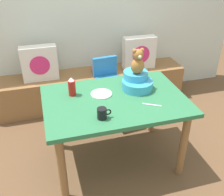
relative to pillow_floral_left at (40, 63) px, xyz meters
The scene contains 14 objects.
ground_plane 1.50m from the pillow_floral_left, 61.89° to the right, with size 8.00×8.00×0.00m, color brown.
back_wall 0.93m from the pillow_floral_left, 24.80° to the left, with size 4.40×0.10×2.60m, color silver.
window_bench 0.77m from the pillow_floral_left, ahead, with size 2.60×0.44×0.46m, color olive.
pillow_floral_left is the anchor object (origin of this frame).
pillow_floral_right 1.32m from the pillow_floral_left, ahead, with size 0.44×0.15×0.44m.
book_stack 0.79m from the pillow_floral_left, ahead, with size 0.20×0.14×0.08m, color #BB8B98.
dining_table 1.34m from the pillow_floral_left, 61.89° to the right, with size 1.31×0.90×0.74m.
highchair 0.89m from the pillow_floral_left, 28.20° to the right, with size 0.35×0.47×0.79m.
infant_seat_teal 1.37m from the pillow_floral_left, 49.32° to the right, with size 0.30×0.33×0.16m.
teddy_bear 1.41m from the pillow_floral_left, 49.34° to the right, with size 0.13×0.12×0.25m.
ketchup_bottle 1.05m from the pillow_floral_left, 75.28° to the right, with size 0.07×0.07×0.18m.
coffee_mug 1.52m from the pillow_floral_left, 73.12° to the right, with size 0.12×0.08×0.09m.
dinner_plate_near 1.19m from the pillow_floral_left, 63.71° to the right, with size 0.20×0.20×0.01m, color white.
table_fork 1.65m from the pillow_floral_left, 56.47° to the right, with size 0.02×0.17×0.01m, color silver.
Camera 1 is at (-0.61, -2.04, 2.00)m, focal length 43.07 mm.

